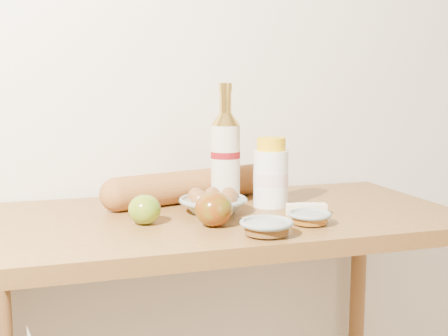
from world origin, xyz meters
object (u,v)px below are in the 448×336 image
(table, at_px, (221,261))
(cream_bottle, at_px, (271,175))
(egg_bowl, at_px, (213,203))
(baguette, at_px, (191,186))
(bourbon_bottle, at_px, (225,155))

(table, height_order, cream_bottle, cream_bottle)
(table, xyz_separation_m, cream_bottle, (0.15, 0.04, 0.21))
(cream_bottle, bearing_deg, egg_bowl, 176.02)
(egg_bowl, distance_m, baguette, 0.15)
(egg_bowl, relative_size, baguette, 0.39)
(table, bearing_deg, baguette, 102.61)
(table, bearing_deg, bourbon_bottle, 66.82)
(cream_bottle, distance_m, egg_bowl, 0.18)
(table, bearing_deg, cream_bottle, 16.16)
(egg_bowl, height_order, baguette, baguette)
(table, relative_size, baguette, 2.26)
(bourbon_bottle, distance_m, cream_bottle, 0.13)
(baguette, bearing_deg, cream_bottle, -48.29)
(bourbon_bottle, height_order, egg_bowl, bourbon_bottle)
(bourbon_bottle, bearing_deg, cream_bottle, -30.86)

